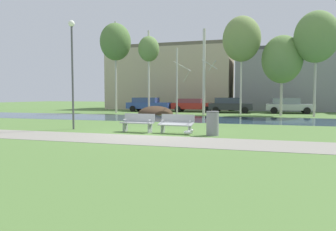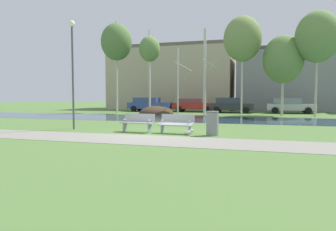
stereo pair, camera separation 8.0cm
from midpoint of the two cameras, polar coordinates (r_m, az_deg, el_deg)
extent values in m
plane|color=#517538|center=(23.43, 5.15, -0.55)|extent=(120.00, 120.00, 0.00)
cube|color=gray|center=(12.15, -5.89, -4.47)|extent=(60.00, 2.58, 0.01)
cube|color=#284256|center=(22.86, 4.86, -0.64)|extent=(80.00, 6.45, 0.01)
ellipsoid|color=#423021|center=(28.86, -2.42, 0.26)|extent=(3.29, 3.40, 1.55)
cube|color=#9EA0A3|center=(14.54, -5.98, -1.36)|extent=(1.63, 0.61, 0.05)
cube|color=#9EA0A3|center=(14.77, -5.49, -0.42)|extent=(1.60, 0.21, 0.40)
cube|color=#9EA0A3|center=(14.92, -8.12, -2.12)|extent=(0.07, 0.43, 0.45)
cube|color=#9EA0A3|center=(14.33, -3.53, -2.32)|extent=(0.07, 0.43, 0.45)
cylinder|color=#9EA0A3|center=(14.85, -8.20, -0.73)|extent=(0.06, 0.28, 0.04)
cylinder|color=#9EA0A3|center=(14.26, -3.60, -0.88)|extent=(0.06, 0.28, 0.04)
cube|color=#9EA0A3|center=(13.92, 1.28, -1.56)|extent=(1.63, 0.60, 0.16)
cube|color=#9EA0A3|center=(14.17, 1.67, -0.58)|extent=(1.60, 0.21, 0.40)
cube|color=#9EA0A3|center=(14.24, -1.12, -2.36)|extent=(0.07, 0.43, 0.45)
cube|color=#9EA0A3|center=(13.80, 3.93, -2.56)|extent=(0.07, 0.43, 0.45)
cylinder|color=#9EA0A3|center=(14.17, -1.19, -0.90)|extent=(0.06, 0.28, 0.04)
cylinder|color=#9EA0A3|center=(13.72, 3.89, -1.06)|extent=(0.06, 0.28, 0.04)
cylinder|color=gray|center=(13.42, 8.12, -1.45)|extent=(0.54, 0.54, 1.06)
torus|color=#494A4C|center=(13.39, 8.14, 0.68)|extent=(0.56, 0.56, 0.04)
ellipsoid|color=white|center=(13.46, 3.56, -3.16)|extent=(0.40, 0.18, 0.18)
sphere|color=white|center=(13.41, 4.31, -2.81)|extent=(0.13, 0.13, 0.13)
cone|color=gold|center=(13.39, 4.60, -2.82)|extent=(0.07, 0.04, 0.04)
cylinder|color=gold|center=(13.43, 3.61, -3.48)|extent=(0.01, 0.01, 0.10)
cylinder|color=gold|center=(13.50, 3.68, -3.44)|extent=(0.01, 0.01, 0.10)
cylinder|color=#4C4C51|center=(16.50, -17.46, 6.60)|extent=(0.10, 0.10, 5.22)
sphere|color=white|center=(16.88, -17.65, 16.00)|extent=(0.32, 0.32, 0.32)
cylinder|color=beige|center=(31.77, -9.77, 8.79)|extent=(0.20, 0.20, 9.16)
ellipsoid|color=#567A3D|center=(32.10, -9.82, 13.35)|extent=(3.09, 3.09, 3.71)
cylinder|color=beige|center=(30.46, -3.67, 8.05)|extent=(0.20, 0.20, 8.09)
ellipsoid|color=#668947|center=(30.72, -3.68, 12.26)|extent=(2.06, 2.06, 2.47)
cylinder|color=beige|center=(28.10, 1.59, 6.35)|extent=(0.16, 0.16, 6.06)
cylinder|color=beige|center=(28.45, 3.40, 7.34)|extent=(0.96, 1.37, 1.05)
cylinder|color=beige|center=(27.34, 2.61, 9.13)|extent=(1.34, 1.31, 0.83)
cylinder|color=beige|center=(28.11, 6.63, 8.02)|extent=(0.26, 0.26, 7.72)
cylinder|color=beige|center=(28.51, 8.15, 9.21)|extent=(0.91, 1.27, 0.86)
cylinder|color=beige|center=(27.44, 7.70, 9.40)|extent=(1.25, 1.22, 0.81)
cylinder|color=beige|center=(28.58, 13.39, 8.87)|extent=(0.15, 0.15, 8.71)
ellipsoid|color=olive|center=(28.91, 13.46, 13.69)|extent=(3.36, 3.36, 4.03)
cylinder|color=#BCB7A8|center=(28.55, 20.30, 6.27)|extent=(0.22, 0.22, 6.25)
ellipsoid|color=#668947|center=(28.69, 20.38, 9.77)|extent=(3.44, 3.44, 4.12)
cylinder|color=#BCB7A8|center=(27.94, 25.68, 8.33)|extent=(0.18, 0.18, 8.32)
ellipsoid|color=#668947|center=(28.23, 25.81, 13.04)|extent=(3.47, 3.47, 4.16)
cube|color=#2D4793|center=(33.71, -3.61, 1.86)|extent=(4.77, 1.77, 0.67)
cube|color=#32457F|center=(33.82, -4.22, 2.89)|extent=(2.67, 1.56, 0.54)
cylinder|color=black|center=(34.05, -0.61, 1.32)|extent=(0.64, 0.22, 0.64)
cylinder|color=black|center=(32.37, -1.53, 1.20)|extent=(0.64, 0.22, 0.64)
cylinder|color=black|center=(35.11, -5.52, 1.38)|extent=(0.64, 0.22, 0.64)
cylinder|color=black|center=(33.48, -6.66, 1.26)|extent=(0.64, 0.22, 0.64)
cube|color=maroon|center=(32.93, 4.72, 1.79)|extent=(4.60, 1.83, 0.64)
cube|color=brown|center=(32.99, 4.10, 2.76)|extent=(2.58, 1.61, 0.47)
cylinder|color=black|center=(33.56, 7.57, 1.26)|extent=(0.64, 0.22, 0.64)
cylinder|color=black|center=(31.76, 7.06, 1.13)|extent=(0.64, 0.22, 0.64)
cylinder|color=black|center=(34.16, 2.54, 1.33)|extent=(0.64, 0.22, 0.64)
cylinder|color=black|center=(32.40, 1.76, 1.20)|extent=(0.64, 0.22, 0.64)
cube|color=#282B30|center=(31.80, 11.56, 1.66)|extent=(4.32, 1.89, 0.65)
cube|color=#2F3648|center=(31.81, 10.95, 2.77)|extent=(2.42, 1.66, 0.57)
cylinder|color=black|center=(32.65, 14.18, 1.11)|extent=(0.64, 0.22, 0.64)
cylinder|color=black|center=(30.78, 14.04, 0.96)|extent=(0.64, 0.22, 0.64)
cylinder|color=black|center=(32.89, 9.22, 1.19)|extent=(0.64, 0.22, 0.64)
cylinder|color=black|center=(31.04, 8.77, 1.05)|extent=(0.64, 0.22, 0.64)
cube|color=#B2B5BC|center=(32.32, 21.60, 1.47)|extent=(4.45, 1.82, 0.60)
cube|color=gray|center=(32.28, 21.00, 2.53)|extent=(2.49, 1.60, 0.58)
cylinder|color=black|center=(33.39, 23.96, 0.96)|extent=(0.64, 0.22, 0.64)
cylinder|color=black|center=(31.60, 24.38, 0.81)|extent=(0.64, 0.22, 0.64)
cylinder|color=black|center=(33.14, 18.93, 1.06)|extent=(0.64, 0.22, 0.64)
cylinder|color=black|center=(31.33, 19.06, 0.92)|extent=(0.64, 0.22, 0.64)
cube|color=#BCAD8E|center=(40.81, 0.62, 6.65)|extent=(15.61, 7.83, 7.67)
cube|color=#675F4E|center=(41.22, 0.63, 12.26)|extent=(15.61, 7.83, 0.40)
cube|color=gray|center=(39.31, 20.31, 5.91)|extent=(10.42, 7.49, 6.81)
cube|color=#48484B|center=(39.63, 20.43, 11.13)|extent=(10.42, 7.49, 0.40)
camera|label=1|loc=(0.04, -90.16, -0.01)|focal=32.76mm
camera|label=2|loc=(0.04, 89.84, 0.01)|focal=32.76mm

